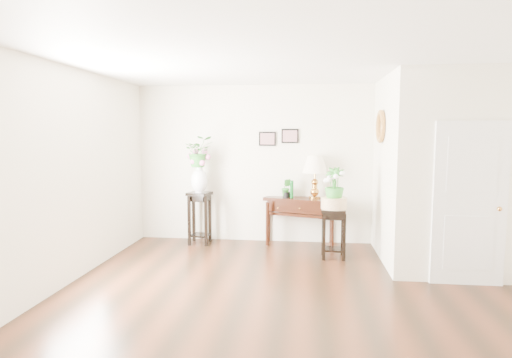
% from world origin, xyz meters
% --- Properties ---
extents(floor, '(6.00, 5.50, 0.02)m').
position_xyz_m(floor, '(0.00, 0.00, 0.00)').
color(floor, '#462211').
rests_on(floor, ground).
extents(ceiling, '(6.00, 5.50, 0.02)m').
position_xyz_m(ceiling, '(0.00, 0.00, 2.80)').
color(ceiling, white).
rests_on(ceiling, ground).
extents(wall_back, '(6.00, 0.02, 2.80)m').
position_xyz_m(wall_back, '(0.00, 2.75, 1.40)').
color(wall_back, silver).
rests_on(wall_back, ground).
extents(wall_front, '(6.00, 0.02, 2.80)m').
position_xyz_m(wall_front, '(0.00, -2.75, 1.40)').
color(wall_front, silver).
rests_on(wall_front, ground).
extents(wall_left, '(0.02, 5.50, 2.80)m').
position_xyz_m(wall_left, '(-3.00, 0.00, 1.40)').
color(wall_left, silver).
rests_on(wall_left, ground).
extents(partition, '(1.80, 1.95, 2.80)m').
position_xyz_m(partition, '(2.10, 1.77, 1.40)').
color(partition, silver).
rests_on(partition, floor).
extents(door, '(0.90, 0.05, 2.10)m').
position_xyz_m(door, '(2.10, 0.78, 1.05)').
color(door, silver).
rests_on(door, floor).
extents(art_print_left, '(0.30, 0.02, 0.25)m').
position_xyz_m(art_print_left, '(-0.65, 2.73, 1.85)').
color(art_print_left, black).
rests_on(art_print_left, wall_back).
extents(art_print_right, '(0.30, 0.02, 0.25)m').
position_xyz_m(art_print_right, '(-0.25, 2.73, 1.90)').
color(art_print_right, black).
rests_on(art_print_right, wall_back).
extents(wall_ornament, '(0.07, 0.51, 0.51)m').
position_xyz_m(wall_ornament, '(1.16, 1.90, 2.05)').
color(wall_ornament, '#B2782B').
rests_on(wall_ornament, partition).
extents(console_table, '(1.30, 0.78, 0.82)m').
position_xyz_m(console_table, '(-0.06, 2.57, 0.41)').
color(console_table, black).
rests_on(console_table, floor).
extents(table_lamp, '(0.45, 0.45, 0.76)m').
position_xyz_m(table_lamp, '(0.19, 2.57, 1.17)').
color(table_lamp, '#AD742E').
rests_on(table_lamp, console_table).
extents(green_vase, '(0.07, 0.07, 0.31)m').
position_xyz_m(green_vase, '(-0.21, 2.57, 0.99)').
color(green_vase, '#0A4F17').
rests_on(green_vase, console_table).
extents(potted_plant, '(0.20, 0.17, 0.32)m').
position_xyz_m(potted_plant, '(-0.30, 2.57, 0.98)').
color(potted_plant, '#2E832A').
rests_on(potted_plant, console_table).
extents(plant_stand_a, '(0.44, 0.44, 0.92)m').
position_xyz_m(plant_stand_a, '(-1.82, 2.41, 0.46)').
color(plant_stand_a, black).
rests_on(plant_stand_a, floor).
extents(porcelain_vase, '(0.34, 0.34, 0.50)m').
position_xyz_m(porcelain_vase, '(-1.82, 2.41, 1.14)').
color(porcelain_vase, white).
rests_on(porcelain_vase, plant_stand_a).
extents(lily_arrangement, '(0.60, 0.57, 0.54)m').
position_xyz_m(lily_arrangement, '(-1.82, 2.41, 1.59)').
color(lily_arrangement, '#2E832A').
rests_on(lily_arrangement, porcelain_vase).
extents(plant_stand_b, '(0.40, 0.40, 0.78)m').
position_xyz_m(plant_stand_b, '(0.47, 1.79, 0.39)').
color(plant_stand_b, black).
rests_on(plant_stand_b, floor).
extents(ceramic_bowl, '(0.51, 0.51, 0.18)m').
position_xyz_m(ceramic_bowl, '(0.47, 1.79, 0.86)').
color(ceramic_bowl, beige).
rests_on(ceramic_bowl, plant_stand_b).
extents(narcissus, '(0.33, 0.33, 0.53)m').
position_xyz_m(narcissus, '(0.47, 1.79, 1.16)').
color(narcissus, '#2E832A').
rests_on(narcissus, ceramic_bowl).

